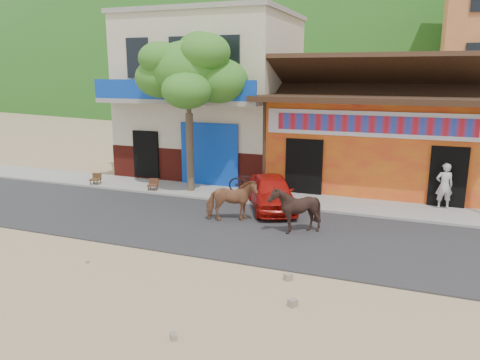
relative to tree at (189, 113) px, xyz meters
The scene contains 14 objects.
ground 8.03m from the tree, 51.58° to the right, with size 120.00×120.00×0.00m, color #9E825B.
road 6.45m from the tree, 35.66° to the right, with size 60.00×5.00×0.04m, color #28282B.
sidewalk 5.53m from the tree, ahead, with size 60.00×2.00×0.12m, color gray.
dance_club 7.93m from the tree, 32.47° to the left, with size 8.00×6.00×3.60m, color orange.
cafe_building 4.31m from the tree, 102.09° to the left, with size 7.00×6.00×7.00m, color beige.
hillside 64.97m from the tree, 85.90° to the left, with size 100.00×40.00×24.00m, color #194C14.
tree is the anchor object (origin of this frame).
cow_tan 4.63m from the tree, 44.16° to the right, with size 0.72×1.58×1.33m, color #915A3A.
cow_dark 6.33m from the tree, 32.19° to the right, with size 1.14×1.28×1.41m, color black.
red_car 4.49m from the tree, 15.52° to the right, with size 1.39×3.45×1.18m, color #B4130C.
scooter 3.49m from the tree, 12.68° to the left, with size 0.60×1.73×0.91m, color black.
pedestrian 9.41m from the tree, ahead, with size 0.57×0.37×1.57m, color #BBBBBB.
cafe_chair_left 2.99m from the tree, 160.35° to the right, with size 0.38×0.38×0.81m, color #52311B, non-canonical shape.
cafe_chair_right 4.91m from the tree, behind, with size 0.38×0.38×0.81m, color #4B3019, non-canonical shape.
Camera 1 is at (3.57, -10.05, 4.65)m, focal length 35.00 mm.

